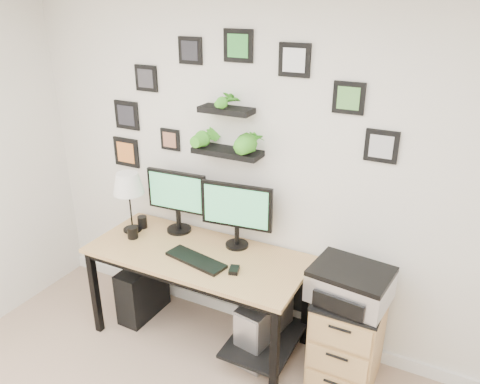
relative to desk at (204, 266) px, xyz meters
The scene contains 14 objects.
room 0.76m from the desk, 40.46° to the left, with size 4.00×4.00×4.00m.
desk is the anchor object (origin of this frame).
monitor_left 0.57m from the desk, 151.13° to the left, with size 0.49×0.20×0.50m.
monitor_right 0.49m from the desk, 44.88° to the left, with size 0.53×0.19×0.50m.
keyboard 0.20m from the desk, 81.08° to the right, with size 0.46×0.15×0.02m, color black.
mouse 0.38m from the desk, 23.02° to the right, with size 0.06×0.10×0.03m, color black.
table_lamp 0.85m from the desk, behind, with size 0.24×0.24×0.48m.
mug 0.62m from the desk, behind, with size 0.08×0.08×0.09m, color black.
pen_cup 0.66m from the desk, behind, with size 0.07×0.07×0.10m, color black.
pc_tower_black 0.72m from the desk, behind, with size 0.20×0.45×0.45m, color black.
pc_tower_grey 0.62m from the desk, ahead, with size 0.28×0.50×0.47m.
file_cabinet 1.12m from the desk, ahead, with size 0.43×0.53×0.67m.
printer 1.08m from the desk, ahead, with size 0.52×0.44×0.22m.
wall_decor 1.08m from the desk, 81.81° to the left, with size 2.24×0.18×1.11m.
Camera 1 is at (1.20, -0.85, 2.48)m, focal length 35.00 mm.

